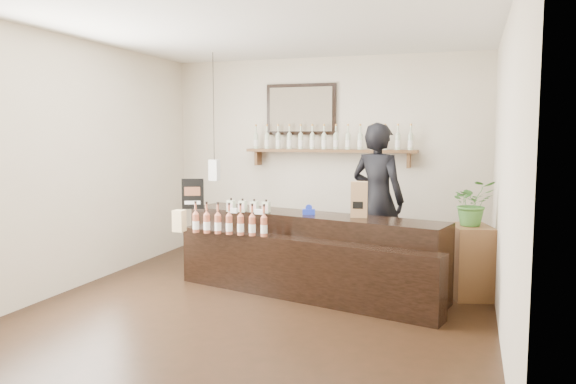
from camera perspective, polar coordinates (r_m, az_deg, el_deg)
The scene contains 10 objects.
ground at distance 5.86m, azimuth -2.49°, elevation -11.33°, with size 5.00×5.00×0.00m, color black.
room_shell at distance 5.59m, azimuth -2.57°, elevation 5.58°, with size 5.00×5.00×5.00m.
back_wall_decor at distance 7.89m, azimuth 2.60°, elevation 6.05°, with size 2.66×0.96×1.69m.
counter at distance 6.20m, azimuth 1.94°, elevation -6.49°, with size 3.09×1.56×1.00m.
promo_sign at distance 6.70m, azimuth -9.65°, elevation -0.19°, with size 0.24×0.12×0.36m.
paper_bag at distance 6.01m, azimuth 7.24°, elevation -0.75°, with size 0.19×0.15×0.38m.
tape_dispenser at distance 6.16m, azimuth 2.13°, elevation -1.91°, with size 0.14×0.08×0.11m.
side_cabinet at distance 6.32m, azimuth 18.04°, elevation -6.71°, with size 0.52×0.61×0.77m.
potted_plant at distance 6.22m, azimuth 18.23°, elevation -1.06°, with size 0.44×0.38×0.49m, color #3C712D.
shopkeeper at distance 6.90m, azimuth 9.10°, elevation 0.21°, with size 0.77×0.51×2.11m, color black.
Camera 1 is at (1.97, -5.23, 1.74)m, focal length 35.00 mm.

